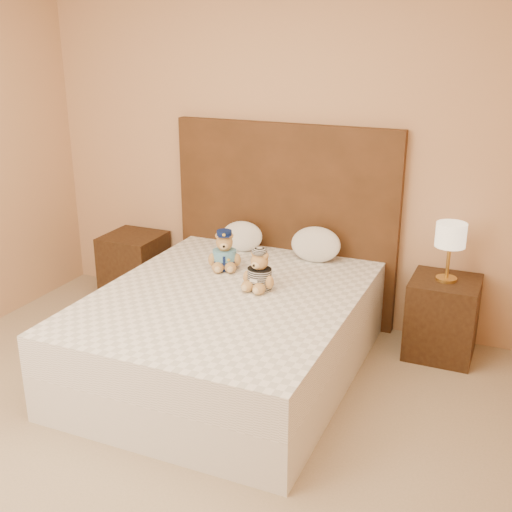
{
  "coord_description": "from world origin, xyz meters",
  "views": [
    {
      "loc": [
        1.67,
        -2.18,
        2.14
      ],
      "look_at": [
        0.09,
        1.45,
        0.74
      ],
      "focal_mm": 45.0,
      "sensor_mm": 36.0,
      "label": 1
    }
  ],
  "objects": [
    {
      "name": "teddy_prisoner",
      "position": [
        0.16,
        1.36,
        0.68
      ],
      "size": [
        0.26,
        0.25,
        0.26
      ],
      "primitive_type": null,
      "rotation": [
        0.0,
        0.0,
        -0.14
      ],
      "color": "#B47D46",
      "rests_on": "bed"
    },
    {
      "name": "pillow_left",
      "position": [
        -0.28,
        2.03,
        0.67
      ],
      "size": [
        0.33,
        0.21,
        0.23
      ],
      "primitive_type": "ellipsoid",
      "color": "white",
      "rests_on": "bed"
    },
    {
      "name": "room_walls",
      "position": [
        0.0,
        0.46,
        1.81
      ],
      "size": [
        4.04,
        4.52,
        2.72
      ],
      "color": "tan",
      "rests_on": "ground"
    },
    {
      "name": "ground",
      "position": [
        0.0,
        0.0,
        0.0
      ],
      "size": [
        4.0,
        4.5,
        0.0
      ],
      "primitive_type": "cube",
      "color": "tan",
      "rests_on": "ground"
    },
    {
      "name": "nightstand_left",
      "position": [
        -1.25,
        2.0,
        0.28
      ],
      "size": [
        0.45,
        0.45,
        0.55
      ],
      "primitive_type": "cube",
      "color": "#3B2612",
      "rests_on": "ground"
    },
    {
      "name": "lamp",
      "position": [
        1.25,
        2.0,
        0.85
      ],
      "size": [
        0.2,
        0.2,
        0.4
      ],
      "color": "gold",
      "rests_on": "nightstand_right"
    },
    {
      "name": "nightstand_right",
      "position": [
        1.25,
        2.0,
        0.28
      ],
      "size": [
        0.45,
        0.45,
        0.55
      ],
      "primitive_type": "cube",
      "color": "#3B2612",
      "rests_on": "ground"
    },
    {
      "name": "bed",
      "position": [
        0.0,
        1.2,
        0.28
      ],
      "size": [
        1.6,
        2.0,
        0.55
      ],
      "color": "white",
      "rests_on": "ground"
    },
    {
      "name": "pillow_right",
      "position": [
        0.31,
        2.03,
        0.68
      ],
      "size": [
        0.37,
        0.24,
        0.26
      ],
      "primitive_type": "ellipsoid",
      "color": "white",
      "rests_on": "bed"
    },
    {
      "name": "teddy_police",
      "position": [
        -0.21,
        1.6,
        0.69
      ],
      "size": [
        0.31,
        0.31,
        0.28
      ],
      "primitive_type": null,
      "rotation": [
        0.0,
        0.0,
        0.4
      ],
      "color": "#B47D46",
      "rests_on": "bed"
    },
    {
      "name": "headboard",
      "position": [
        0.0,
        2.21,
        0.75
      ],
      "size": [
        1.75,
        0.08,
        1.5
      ],
      "primitive_type": "cube",
      "color": "#502F18",
      "rests_on": "ground"
    }
  ]
}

